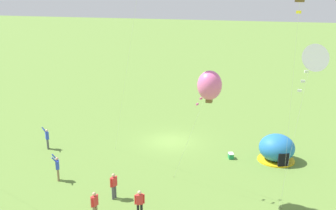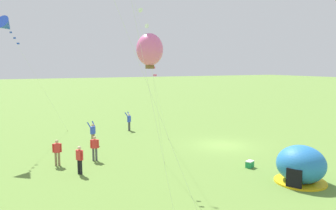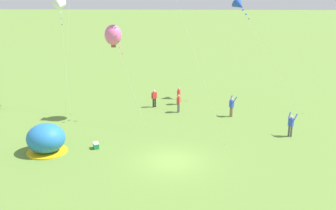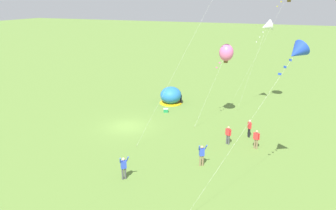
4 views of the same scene
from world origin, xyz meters
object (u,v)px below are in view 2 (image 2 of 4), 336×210
Objects in this scene: person_arms_raised at (129,121)px; kite_blue at (6,26)px; popup_tent at (301,165)px; person_with_toddler at (57,151)px; person_near_tent at (93,132)px; kite_pink at (150,50)px; person_watching_sky at (80,158)px; cooler_box at (250,164)px; person_strolling at (95,147)px.

kite_blue is at bearing 105.46° from person_arms_raised.
popup_tent is 1.63× the size of person_with_toddler.
popup_tent is at bearing -128.78° from person_with_toddler.
kite_pink reaches higher than person_near_tent.
person_arms_raised is (18.13, 3.49, 0.00)m from popup_tent.
person_near_tent is 6.15m from person_arms_raised.
kite_blue is (-2.93, 10.61, 8.45)m from person_arms_raised.
kite_blue is at bearing 22.56° from person_watching_sky.
person_watching_sky is 0.21× the size of kite_pink.
person_arms_raised is 0.23× the size of kite_pink.
kite_blue reaches higher than person_watching_sky.
popup_tent is at bearing -123.18° from person_watching_sky.
cooler_box is 0.37× the size of person_with_toddler.
person_watching_sky is 0.91× the size of person_arms_raised.
person_strolling is at bearing 44.51° from popup_tent.
person_with_toddler reaches higher than cooler_box.
popup_tent is 0.28× the size of kite_blue.
cooler_box is at bearing -125.11° from person_strolling.
kite_pink reaches higher than person_strolling.
kite_pink is (0.44, 6.75, 7.12)m from cooler_box.
kite_pink reaches higher than cooler_box.
person_watching_sky is 2.79m from person_strolling.
person_with_toddler is at bearing 51.22° from popup_tent.
person_strolling is at bearing 147.03° from person_arms_raised.
popup_tent is at bearing -117.16° from kite_pink.
person_near_tent reaches higher than person_strolling.
kite_pink is at bearing -142.84° from person_with_toddler.
person_strolling is (-4.75, 1.05, -0.03)m from person_near_tent.
kite_pink is at bearing -176.19° from person_near_tent.
person_strolling is at bearing -90.19° from person_with_toddler.
person_with_toddler is 0.21× the size of kite_pink.
person_watching_sky is (-7.11, 2.56, -0.03)m from person_near_tent.
person_strolling is (9.35, 9.19, -0.03)m from popup_tent.
person_arms_raised is at bearing -42.90° from person_with_toddler.
kite_blue is (11.81, 13.40, 9.23)m from cooler_box.
kite_pink is at bearing 86.25° from cooler_box.
person_watching_sky is at bearing -158.10° from person_with_toddler.
popup_tent reaches higher than person_arms_raised.
kite_blue reaches higher than popup_tent.
kite_pink is at bearing -162.56° from person_strolling.
person_arms_raised is at bearing -49.05° from person_near_tent.
popup_tent is 0.34× the size of kite_pink.
person_with_toddler is at bearing 21.90° from person_watching_sky.
person_near_tent is 1.10× the size of person_with_toddler.
person_with_toddler is at bearing 37.16° from kite_pink.
person_strolling is (-0.01, -2.46, 0.00)m from person_with_toddler.
cooler_box is 0.06× the size of kite_blue.
person_near_tent is 7.55m from person_watching_sky.
person_watching_sky is 12.28m from kite_blue.
person_watching_sky is at bearing 160.19° from person_near_tent.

